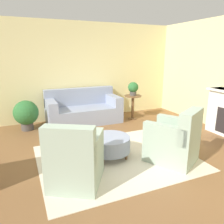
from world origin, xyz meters
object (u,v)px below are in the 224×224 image
at_px(armchair_right, 175,141).
at_px(potted_plant_on_side_table, 133,88).
at_px(couch, 83,111).
at_px(potted_plant_floor, 26,114).
at_px(armchair_left, 75,161).
at_px(side_table, 133,103).
at_px(ottoman_table, 110,144).

height_order(armchair_right, potted_plant_on_side_table, potted_plant_on_side_table).
relative_size(couch, potted_plant_floor, 2.64).
xyz_separation_m(armchair_left, armchair_right, (1.81, 0.00, 0.00)).
height_order(side_table, potted_plant_floor, potted_plant_floor).
relative_size(armchair_left, potted_plant_on_side_table, 2.70).
height_order(couch, armchair_right, armchair_right).
relative_size(side_table, potted_plant_floor, 0.93).
distance_m(side_table, potted_plant_on_side_table, 0.45).
relative_size(couch, ottoman_table, 2.65).
bearing_deg(potted_plant_on_side_table, couch, 168.99).
bearing_deg(potted_plant_floor, armchair_left, -79.29).
bearing_deg(armchair_right, ottoman_table, 148.29).
distance_m(armchair_right, ottoman_table, 1.18).
bearing_deg(armchair_right, potted_plant_floor, 129.27).
relative_size(couch, armchair_left, 1.91).
distance_m(armchair_right, side_table, 2.74).
relative_size(armchair_left, armchair_right, 1.00).
distance_m(couch, ottoman_table, 2.34).
xyz_separation_m(potted_plant_on_side_table, potted_plant_floor, (-2.97, 0.21, -0.50)).
distance_m(side_table, potted_plant_floor, 2.98).
distance_m(armchair_left, potted_plant_floor, 2.94).
bearing_deg(potted_plant_floor, couch, 2.61).
relative_size(armchair_right, ottoman_table, 1.39).
relative_size(armchair_right, potted_plant_floor, 1.38).
bearing_deg(ottoman_table, armchair_right, -31.71).
relative_size(couch, potted_plant_on_side_table, 5.16).
bearing_deg(armchair_right, potted_plant_on_side_table, 77.17).
bearing_deg(side_table, armchair_left, -132.18).
height_order(couch, potted_plant_floor, couch).
bearing_deg(armchair_left, side_table, 47.82).
relative_size(couch, side_table, 2.83).
distance_m(potted_plant_on_side_table, potted_plant_floor, 3.02).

